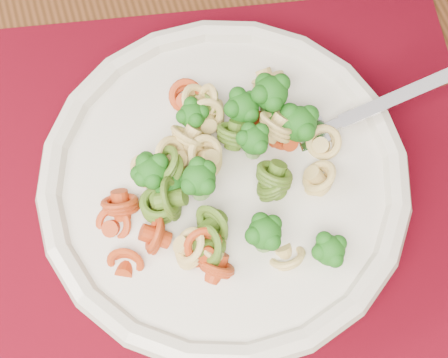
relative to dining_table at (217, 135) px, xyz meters
name	(u,v)px	position (x,y,z in m)	size (l,w,h in m)	color
dining_table	(217,135)	(0.00, 0.00, 0.00)	(1.57, 1.12, 0.76)	#562F18
placemat	(223,176)	(-0.03, -0.08, 0.10)	(0.43, 0.34, 0.00)	#4F030F
pasta_bowl	(224,183)	(-0.04, -0.10, 0.13)	(0.29, 0.29, 0.05)	beige
pasta_broccoli_heap	(224,176)	(-0.04, -0.10, 0.15)	(0.24, 0.24, 0.06)	#D7B56A
fork	(311,135)	(0.04, -0.10, 0.15)	(0.19, 0.02, 0.01)	silver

